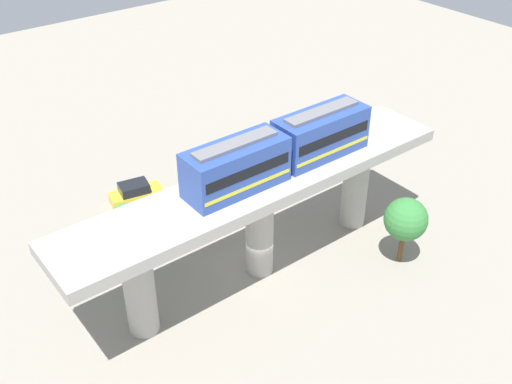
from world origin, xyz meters
The scene contains 7 objects.
ground_plane centered at (0.00, 0.00, 0.00)m, with size 120.00×120.00×0.00m, color gray.
viaduct centered at (0.00, 0.00, 5.72)m, with size 5.20×28.00×7.59m.
train centered at (0.00, -1.63, 9.13)m, with size 2.64×13.55×3.24m.
parked_car_yellow centered at (12.76, 2.76, 0.74)m, with size 2.58×4.47×1.76m.
parked_car_silver centered at (7.48, -4.17, 0.74)m, with size 2.49×4.45×1.76m.
tree_near_viaduct centered at (-5.32, -8.56, 3.58)m, with size 3.03×3.03×5.12m.
tree_mid_lot centered at (5.55, 6.88, 3.87)m, with size 2.77×2.77×5.30m.
Camera 1 is at (-25.43, 19.98, 28.17)m, focal length 42.50 mm.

